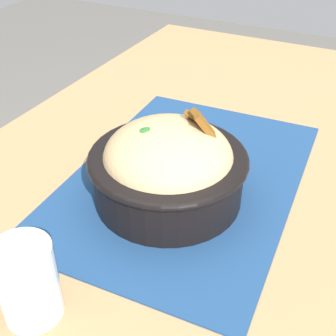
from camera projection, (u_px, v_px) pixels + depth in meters
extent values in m
cube|color=#99754C|center=(207.00, 177.00, 0.71)|extent=(1.26, 0.77, 0.03)
cylinder|color=olive|center=(177.00, 149.00, 1.45)|extent=(0.04, 0.04, 0.69)
cube|color=navy|center=(185.00, 178.00, 0.68)|extent=(0.48, 0.34, 0.00)
cylinder|color=black|center=(168.00, 176.00, 0.62)|extent=(0.21, 0.21, 0.07)
torus|color=black|center=(168.00, 158.00, 0.60)|extent=(0.22, 0.22, 0.01)
ellipsoid|color=tan|center=(168.00, 157.00, 0.60)|extent=(0.22, 0.22, 0.09)
sphere|color=#276328|center=(180.00, 150.00, 0.57)|extent=(0.03, 0.03, 0.03)
sphere|color=#276328|center=(148.00, 142.00, 0.58)|extent=(0.04, 0.04, 0.04)
cylinder|color=orange|center=(174.00, 149.00, 0.58)|extent=(0.03, 0.01, 0.01)
cube|color=brown|center=(209.00, 131.00, 0.58)|extent=(0.04, 0.05, 0.06)
cube|color=brown|center=(207.00, 127.00, 0.59)|extent=(0.04, 0.05, 0.06)
cube|color=brown|center=(203.00, 125.00, 0.60)|extent=(0.04, 0.04, 0.04)
cube|color=brown|center=(197.00, 121.00, 0.61)|extent=(0.05, 0.03, 0.04)
cube|color=#BBBBBB|center=(226.00, 149.00, 0.74)|extent=(0.01, 0.06, 0.00)
cube|color=#BBBBBB|center=(205.00, 144.00, 0.75)|extent=(0.01, 0.01, 0.00)
cube|color=#BBBBBB|center=(195.00, 142.00, 0.76)|extent=(0.02, 0.03, 0.00)
cube|color=#BBBBBB|center=(183.00, 136.00, 0.77)|extent=(0.00, 0.02, 0.00)
cube|color=#BBBBBB|center=(182.00, 138.00, 0.77)|extent=(0.00, 0.02, 0.00)
cube|color=#BBBBBB|center=(181.00, 140.00, 0.76)|extent=(0.00, 0.02, 0.00)
cube|color=#BBBBBB|center=(179.00, 141.00, 0.76)|extent=(0.00, 0.02, 0.00)
cylinder|color=silver|center=(27.00, 282.00, 0.45)|extent=(0.06, 0.06, 0.09)
cylinder|color=silver|center=(32.00, 300.00, 0.47)|extent=(0.06, 0.06, 0.03)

